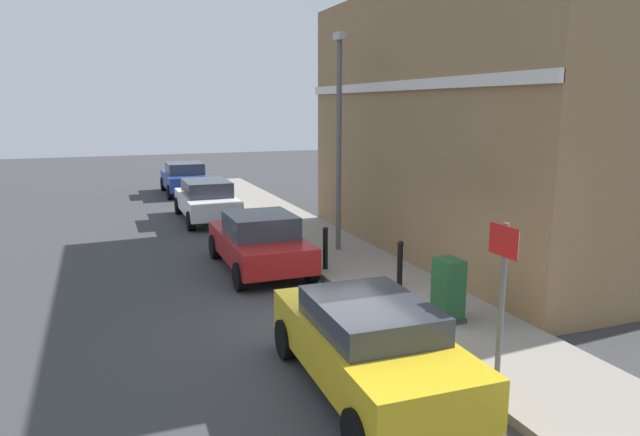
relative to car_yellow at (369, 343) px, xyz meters
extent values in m
plane|color=#38383A|center=(0.51, 2.60, -0.74)|extent=(80.00, 80.00, 0.00)
cube|color=gray|center=(2.51, 8.60, -0.66)|extent=(2.40, 30.00, 0.15)
cube|color=olive|center=(6.82, 6.15, 2.78)|extent=(6.23, 11.12, 7.03)
cube|color=silver|center=(3.67, 6.15, 3.77)|extent=(0.12, 11.12, 0.24)
cube|color=gold|center=(0.00, 0.01, -0.08)|extent=(1.74, 4.07, 0.67)
cube|color=#2D333D|center=(0.00, -0.04, 0.44)|extent=(1.50, 2.03, 0.41)
cylinder|color=black|center=(-0.75, 1.50, -0.42)|extent=(0.23, 0.64, 0.64)
cylinder|color=black|center=(0.81, 1.46, -0.42)|extent=(0.23, 0.64, 0.64)
cylinder|color=black|center=(-0.81, -1.44, -0.42)|extent=(0.23, 0.64, 0.64)
cylinder|color=black|center=(0.75, -1.48, -0.42)|extent=(0.23, 0.64, 0.64)
cube|color=maroon|center=(0.19, 6.61, -0.12)|extent=(1.77, 4.03, 0.59)
cube|color=#2D333D|center=(0.19, 6.44, 0.43)|extent=(1.55, 1.75, 0.55)
cylinder|color=black|center=(-0.64, 8.07, -0.42)|extent=(0.22, 0.64, 0.64)
cylinder|color=black|center=(1.03, 8.07, -0.42)|extent=(0.22, 0.64, 0.64)
cylinder|color=black|center=(-0.64, 5.15, -0.42)|extent=(0.22, 0.64, 0.64)
cylinder|color=black|center=(1.02, 5.15, -0.42)|extent=(0.22, 0.64, 0.64)
cube|color=silver|center=(0.09, 13.36, -0.11)|extent=(1.72, 4.22, 0.60)
cube|color=#2D333D|center=(0.09, 13.24, 0.44)|extent=(1.51, 2.11, 0.54)
cylinder|color=black|center=(-0.70, 14.92, -0.42)|extent=(0.22, 0.64, 0.64)
cylinder|color=black|center=(0.90, 14.91, -0.42)|extent=(0.22, 0.64, 0.64)
cylinder|color=black|center=(-0.71, 11.80, -0.42)|extent=(0.22, 0.64, 0.64)
cylinder|color=black|center=(0.89, 11.80, -0.42)|extent=(0.22, 0.64, 0.64)
cube|color=navy|center=(0.26, 19.94, -0.10)|extent=(1.79, 3.97, 0.64)
cube|color=#2D333D|center=(0.26, 19.74, 0.47)|extent=(1.57, 1.86, 0.53)
cylinder|color=black|center=(-0.56, 21.37, -0.42)|extent=(0.22, 0.64, 0.64)
cylinder|color=black|center=(1.10, 21.36, -0.42)|extent=(0.22, 0.64, 0.64)
cylinder|color=black|center=(-0.58, 18.51, -0.42)|extent=(0.22, 0.64, 0.64)
cylinder|color=black|center=(1.08, 18.50, -0.42)|extent=(0.22, 0.64, 0.64)
cube|color=#1E4C28|center=(2.42, 1.67, -0.01)|extent=(0.40, 0.55, 1.15)
cube|color=#333333|center=(2.42, 1.67, -0.55)|extent=(0.46, 0.61, 0.08)
cylinder|color=black|center=(2.52, 3.66, -0.11)|extent=(0.12, 0.12, 0.95)
sphere|color=black|center=(2.52, 3.66, 0.38)|extent=(0.14, 0.14, 0.14)
cylinder|color=black|center=(1.56, 5.58, -0.11)|extent=(0.12, 0.12, 0.95)
sphere|color=black|center=(1.56, 5.58, 0.38)|extent=(0.14, 0.14, 0.14)
cylinder|color=#59595B|center=(1.78, -0.58, 0.56)|extent=(0.08, 0.08, 2.30)
cube|color=white|center=(1.76, -0.58, 1.46)|extent=(0.03, 0.56, 0.40)
cube|color=red|center=(1.75, -0.58, 1.46)|extent=(0.01, 0.60, 0.44)
cylinder|color=#59595B|center=(2.60, 7.25, 2.16)|extent=(0.14, 0.14, 5.50)
cube|color=#A5A599|center=(2.60, 7.25, 5.03)|extent=(0.20, 0.44, 0.20)
camera|label=1|loc=(-3.38, -6.85, 3.30)|focal=32.25mm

